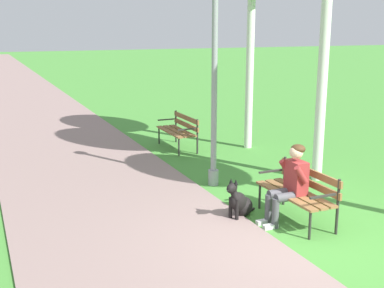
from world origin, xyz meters
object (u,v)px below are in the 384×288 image
at_px(person_seated_on_near_bench, 290,181).
at_px(lamp_post_near, 214,84).
at_px(park_bench_mid, 179,128).
at_px(dog_black, 240,202).
at_px(park_bench_near, 300,189).

xyz_separation_m(person_seated_on_near_bench, lamp_post_near, (-0.24, 2.19, 1.29)).
bearing_deg(park_bench_mid, dog_black, -100.68).
bearing_deg(lamp_post_near, person_seated_on_near_bench, -83.82).
distance_m(park_bench_near, person_seated_on_near_bench, 0.27).
distance_m(park_bench_near, dog_black, 0.96).
xyz_separation_m(park_bench_near, person_seated_on_near_bench, (-0.21, -0.03, 0.17)).
distance_m(park_bench_mid, lamp_post_near, 3.38).
xyz_separation_m(dog_black, lamp_post_near, (0.37, 1.71, 1.71)).
bearing_deg(park_bench_near, park_bench_mid, 89.14).
xyz_separation_m(park_bench_mid, dog_black, (-0.89, -4.72, -0.25)).
height_order(park_bench_near, lamp_post_near, lamp_post_near).
height_order(dog_black, lamp_post_near, lamp_post_near).
bearing_deg(person_seated_on_near_bench, lamp_post_near, 96.18).
relative_size(park_bench_mid, lamp_post_near, 0.40).
bearing_deg(dog_black, person_seated_on_near_bench, -38.48).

